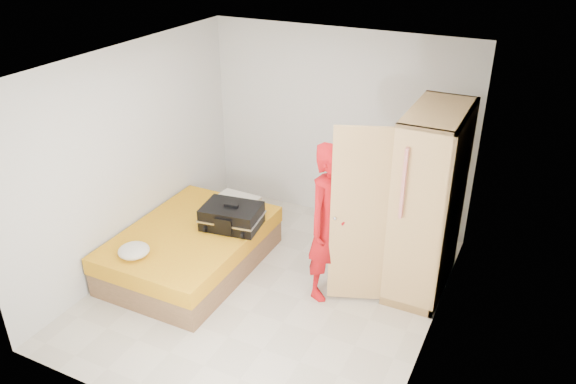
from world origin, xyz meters
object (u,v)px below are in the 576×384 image
at_px(person, 332,223).
at_px(suitcase, 232,216).
at_px(bed, 192,249).
at_px(wardrobe, 423,208).
at_px(round_cushion, 134,251).

relative_size(person, suitcase, 2.39).
bearing_deg(person, suitcase, 110.67).
bearing_deg(bed, wardrobe, 18.62).
xyz_separation_m(wardrobe, person, (-0.83, -0.58, -0.10)).
xyz_separation_m(bed, suitcase, (0.39, 0.31, 0.38)).
height_order(bed, person, person).
height_order(wardrobe, person, wardrobe).
relative_size(suitcase, round_cushion, 2.19).
xyz_separation_m(wardrobe, suitcase, (-2.11, -0.53, -0.37)).
bearing_deg(suitcase, round_cushion, -129.85).
xyz_separation_m(bed, wardrobe, (2.50, 0.84, 0.75)).
xyz_separation_m(bed, person, (1.68, 0.27, 0.65)).
bearing_deg(wardrobe, round_cushion, -150.57).
bearing_deg(suitcase, person, -10.24).
xyz_separation_m(suitcase, round_cushion, (-0.63, -1.02, -0.07)).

